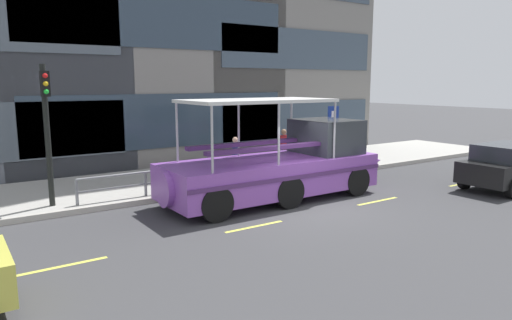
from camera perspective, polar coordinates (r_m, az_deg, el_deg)
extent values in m
plane|color=#3D3D3F|center=(14.45, 6.05, -5.76)|extent=(120.00, 120.00, 0.00)
cube|color=#A8A59E|center=(18.94, -4.92, -1.81)|extent=(32.00, 4.80, 0.18)
cube|color=#B2ADA3|center=(16.85, -0.78, -3.19)|extent=(32.00, 0.18, 0.18)
cube|color=#DBD64C|center=(10.72, -22.52, -11.92)|extent=(1.80, 0.12, 0.01)
cube|color=#DBD64C|center=(12.47, -0.19, -8.17)|extent=(1.80, 0.12, 0.01)
cube|color=#DBD64C|center=(15.56, 14.70, -4.90)|extent=(1.80, 0.12, 0.01)
cube|color=#DBD64C|center=(19.36, 24.14, -2.63)|extent=(1.80, 0.12, 0.01)
cube|color=#2D3D4C|center=(20.76, -10.74, 4.75)|extent=(11.93, 0.06, 2.35)
cube|color=#2D3D4C|center=(20.87, -11.11, 16.51)|extent=(11.93, 0.06, 2.35)
cube|color=#3D4C5B|center=(24.76, 5.57, 4.89)|extent=(9.61, 0.06, 2.01)
cube|color=#3D4C5B|center=(24.74, 5.71, 13.36)|extent=(9.61, 0.06, 2.01)
cylinder|color=gray|center=(16.65, -3.15, -0.33)|extent=(10.63, 0.07, 0.07)
cylinder|color=gray|center=(16.72, -3.14, -1.63)|extent=(10.63, 0.06, 0.06)
cylinder|color=gray|center=(14.78, -21.14, -3.75)|extent=(0.09, 0.09, 0.77)
cylinder|color=gray|center=(15.37, -13.40, -2.87)|extent=(0.09, 0.09, 0.77)
cylinder|color=gray|center=(16.21, -6.36, -2.03)|extent=(0.09, 0.09, 0.77)
cylinder|color=gray|center=(17.28, -0.11, -1.26)|extent=(0.09, 0.09, 0.77)
cylinder|color=gray|center=(18.54, 5.35, -0.57)|extent=(0.09, 0.09, 0.77)
cylinder|color=gray|center=(19.94, 10.07, 0.03)|extent=(0.09, 0.09, 0.77)
cylinder|color=black|center=(14.76, -24.21, 2.64)|extent=(0.16, 0.16, 4.12)
cube|color=black|center=(14.48, -24.48, 8.51)|extent=(0.24, 0.20, 0.72)
sphere|color=red|center=(14.38, -24.46, 9.39)|extent=(0.14, 0.14, 0.14)
sphere|color=gold|center=(14.38, -24.40, 8.52)|extent=(0.14, 0.14, 0.14)
sphere|color=green|center=(14.38, -24.34, 7.64)|extent=(0.14, 0.14, 0.14)
cylinder|color=#4C4F54|center=(20.05, 9.29, 2.75)|extent=(0.08, 0.08, 2.60)
cube|color=navy|center=(19.92, 9.46, 5.45)|extent=(0.60, 0.04, 0.76)
cube|color=white|center=(19.91, 9.50, 5.45)|extent=(0.24, 0.01, 0.36)
cube|color=purple|center=(15.11, 1.89, -1.84)|extent=(7.24, 2.53, 1.09)
cone|color=purple|center=(18.04, 13.36, -0.25)|extent=(1.63, 1.03, 1.03)
cylinder|color=purple|center=(13.36, -10.81, -3.51)|extent=(0.36, 1.03, 1.03)
cube|color=#4D2A62|center=(14.09, 4.97, -2.14)|extent=(7.24, 0.04, 0.12)
sphere|color=white|center=(18.33, 14.23, 0.03)|extent=(0.22, 0.22, 0.22)
cube|color=#33383D|center=(16.42, 8.58, 2.93)|extent=(1.81, 2.13, 1.16)
cube|color=silver|center=(14.52, 0.19, 7.29)|extent=(4.70, 2.33, 0.10)
cylinder|color=#B2B2B7|center=(16.80, 4.35, 4.28)|extent=(0.07, 0.07, 1.82)
cylinder|color=#B2B2B7|center=(15.12, 9.62, 3.60)|extent=(0.07, 0.07, 1.82)
cylinder|color=#B2B2B7|center=(15.51, -2.14, 3.87)|extent=(0.07, 0.07, 1.82)
cylinder|color=#B2B2B7|center=(13.68, 2.82, 3.12)|extent=(0.07, 0.07, 1.82)
cylinder|color=#B2B2B7|center=(14.46, -9.67, 3.34)|extent=(0.07, 0.07, 1.82)
cylinder|color=#B2B2B7|center=(12.48, -5.41, 2.48)|extent=(0.07, 0.07, 1.82)
cube|color=#4D2A62|center=(15.14, -1.11, 2.00)|extent=(4.33, 0.28, 0.12)
cube|color=#4D2A62|center=(14.15, 1.58, 1.47)|extent=(4.33, 0.28, 0.12)
cylinder|color=black|center=(17.73, 6.78, -1.27)|extent=(1.00, 0.28, 1.00)
cylinder|color=black|center=(16.08, 12.22, -2.53)|extent=(1.00, 0.28, 1.00)
cylinder|color=black|center=(16.02, -1.09, -2.36)|extent=(1.00, 0.28, 1.00)
cylinder|color=black|center=(14.17, 4.06, -3.95)|extent=(1.00, 0.28, 1.00)
cylinder|color=black|center=(14.82, -9.35, -3.45)|extent=(1.00, 0.28, 1.00)
cylinder|color=black|center=(12.80, -4.94, -5.42)|extent=(1.00, 0.28, 1.00)
cylinder|color=#1E2338|center=(19.64, 3.21, 0.12)|extent=(0.11, 0.11, 0.84)
cylinder|color=#1E2338|center=(19.73, 3.60, 0.16)|extent=(0.11, 0.11, 0.84)
cube|color=maroon|center=(19.58, 3.43, 2.20)|extent=(0.32, 0.19, 0.59)
cylinder|color=maroon|center=(19.47, 2.93, 2.08)|extent=(0.07, 0.07, 0.53)
cylinder|color=maroon|center=(19.71, 3.92, 2.16)|extent=(0.07, 0.07, 0.53)
sphere|color=#936B4C|center=(19.53, 3.44, 3.47)|extent=(0.23, 0.23, 0.23)
cylinder|color=#47423D|center=(17.57, -2.48, -1.06)|extent=(0.10, 0.10, 0.79)
cylinder|color=#47423D|center=(17.72, -2.61, -0.97)|extent=(0.10, 0.10, 0.79)
cube|color=navy|center=(17.54, -2.56, 1.15)|extent=(0.25, 0.33, 0.56)
cylinder|color=navy|center=(17.35, -2.39, 0.97)|extent=(0.07, 0.07, 0.50)
cylinder|color=navy|center=(17.73, -2.72, 1.15)|extent=(0.07, 0.07, 0.50)
sphere|color=tan|center=(17.48, -2.57, 2.48)|extent=(0.22, 0.22, 0.22)
cube|color=black|center=(19.09, 28.73, -1.02)|extent=(4.19, 1.77, 0.75)
cube|color=#2D3338|center=(18.77, 28.54, 0.86)|extent=(2.34, 1.55, 0.56)
cylinder|color=black|center=(20.78, 28.39, -1.28)|extent=(0.64, 0.22, 0.64)
cylinder|color=black|center=(18.33, 24.24, -2.27)|extent=(0.64, 0.22, 0.64)
cylinder|color=black|center=(17.53, 28.94, -3.13)|extent=(0.64, 0.22, 0.64)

